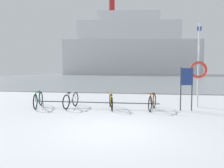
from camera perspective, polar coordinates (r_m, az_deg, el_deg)
ground at (r=60.24m, az=8.13°, el=2.06°), size 80.00×132.00×0.08m
bike_rack at (r=10.17m, az=-4.30°, el=-4.96°), size 5.89×0.13×0.31m
bicycle_0 at (r=11.04m, az=-19.04°, el=-3.96°), size 0.59×1.74×0.82m
bicycle_1 at (r=10.56m, az=-10.84°, el=-4.21°), size 0.46×1.66×0.80m
bicycle_2 at (r=10.00m, az=-0.28°, el=-4.69°), size 0.56×1.70×0.75m
bicycle_3 at (r=9.95m, az=10.67°, el=-4.68°), size 0.52×1.63×0.80m
info_sign at (r=10.02m, az=19.21°, el=0.70°), size 0.55×0.12×1.94m
rescue_post at (r=11.22m, az=21.96°, el=3.95°), size 0.83×0.13×4.04m
ferry_ship at (r=82.57m, az=4.90°, el=9.23°), size 50.88×18.46×28.48m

